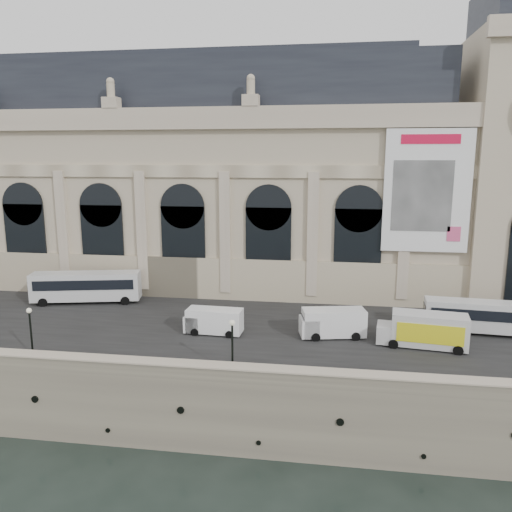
{
  "coord_description": "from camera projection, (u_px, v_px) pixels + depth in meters",
  "views": [
    {
      "loc": [
        12.79,
        -33.8,
        22.46
      ],
      "look_at": [
        4.55,
        22.0,
        11.36
      ],
      "focal_mm": 35.0,
      "sensor_mm": 36.0,
      "label": 1
    }
  ],
  "objects": [
    {
      "name": "van_c",
      "position": [
        330.0,
        323.0,
        46.4
      ],
      "size": [
        6.33,
        3.41,
        2.67
      ],
      "color": "white",
      "rests_on": "quay"
    },
    {
      "name": "van_b",
      "position": [
        211.0,
        321.0,
        47.42
      ],
      "size": [
        5.52,
        2.45,
        2.42
      ],
      "color": "white",
      "rests_on": "quay"
    },
    {
      "name": "quay",
      "position": [
        238.0,
        294.0,
        72.37
      ],
      "size": [
        160.0,
        70.0,
        6.0
      ],
      "primitive_type": "cube",
      "color": "gray",
      "rests_on": "ground"
    },
    {
      "name": "street",
      "position": [
        201.0,
        320.0,
        51.4
      ],
      "size": [
        160.0,
        24.0,
        0.06
      ],
      "primitive_type": "cube",
      "color": "#2D2D2D",
      "rests_on": "quay"
    },
    {
      "name": "bus_left",
      "position": [
        86.0,
        286.0,
        57.27
      ],
      "size": [
        12.43,
        5.11,
        3.59
      ],
      "color": "silver",
      "rests_on": "quay"
    },
    {
      "name": "museum",
      "position": [
        187.0,
        179.0,
        65.98
      ],
      "size": [
        69.0,
        18.7,
        29.1
      ],
      "color": "#B9A88E",
      "rests_on": "quay"
    },
    {
      "name": "bus_right",
      "position": [
        484.0,
        316.0,
        47.09
      ],
      "size": [
        10.96,
        3.22,
        3.18
      ],
      "color": "silver",
      "rests_on": "quay"
    },
    {
      "name": "lamp_left",
      "position": [
        31.0,
        333.0,
        41.67
      ],
      "size": [
        0.43,
        0.43,
        4.27
      ],
      "color": "black",
      "rests_on": "quay"
    },
    {
      "name": "ground",
      "position": [
        157.0,
        450.0,
        38.98
      ],
      "size": [
        260.0,
        260.0,
        0.0
      ],
      "primitive_type": "plane",
      "color": "black",
      "rests_on": "ground"
    },
    {
      "name": "parapet",
      "position": [
        157.0,
        368.0,
        38.28
      ],
      "size": [
        160.0,
        1.4,
        1.21
      ],
      "color": "gray",
      "rests_on": "quay"
    },
    {
      "name": "lamp_right",
      "position": [
        232.0,
        347.0,
        38.37
      ],
      "size": [
        0.44,
        0.44,
        4.36
      ],
      "color": "black",
      "rests_on": "quay"
    },
    {
      "name": "box_truck",
      "position": [
        424.0,
        330.0,
        43.94
      ],
      "size": [
        7.91,
        3.54,
        3.08
      ],
      "color": "silver",
      "rests_on": "quay"
    }
  ]
}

